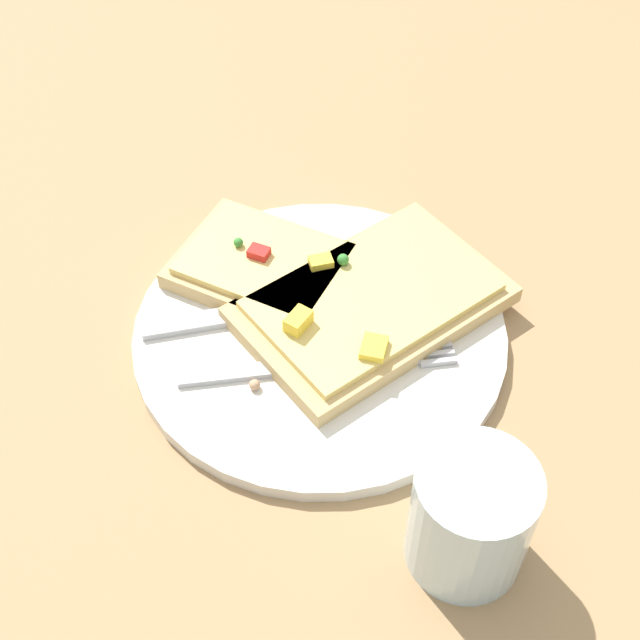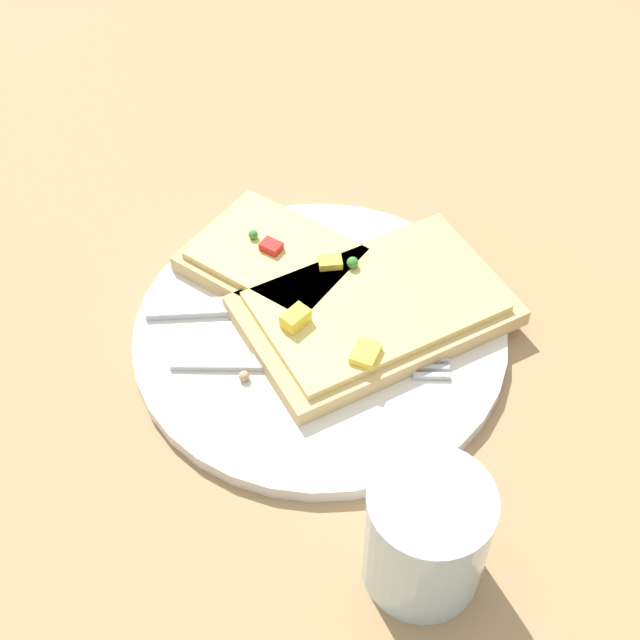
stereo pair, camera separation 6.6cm
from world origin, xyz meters
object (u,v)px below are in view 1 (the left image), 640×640
Objects in this scene: knife at (251,314)px; drinking_glass at (471,517)px; pizza_slice_corner at (264,265)px; fork at (333,362)px; pizza_slice_main at (371,302)px; plate at (320,334)px.

drinking_glass is (0.10, 0.21, 0.03)m from knife.
fork is at bearing 146.75° from pizza_slice_corner.
pizza_slice_corner is at bearing 112.11° from fork.
pizza_slice_main reaches higher than knife.
pizza_slice_corner is at bearing 66.38° from knife.
drinking_glass is (0.15, 0.23, 0.02)m from pizza_slice_corner.
pizza_slice_corner reaches higher than knife.
pizza_slice_corner is (-0.04, -0.01, 0.01)m from knife.
knife is 0.05m from pizza_slice_corner.
pizza_slice_main is (-0.03, 0.03, 0.02)m from plate.
fork is 1.08× the size of knife.
pizza_slice_main is (-0.06, 0.00, 0.01)m from fork.
pizza_slice_main is at bearing 52.51° from fork.
plate is 0.20m from drinking_glass.
pizza_slice_corner is 1.58× the size of drinking_glass.
drinking_glass reaches higher than plate.
fork is 0.16m from drinking_glass.
pizza_slice_main is 1.70× the size of pizza_slice_corner.
knife is at bearing -115.49° from drinking_glass.
plate is at bearing -26.20° from knife.
fork is at bearing -122.95° from drinking_glass.
pizza_slice_main is at bearing 141.94° from plate.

